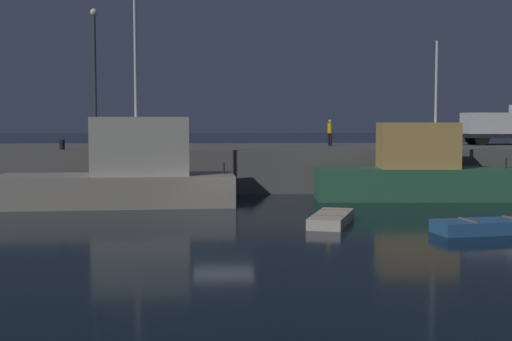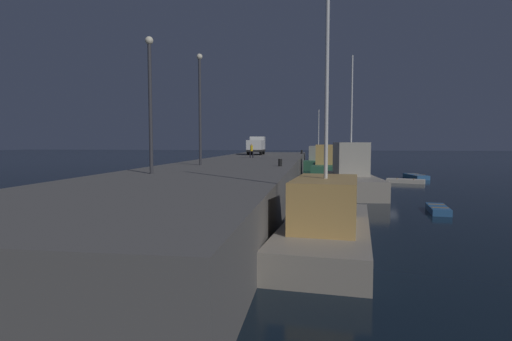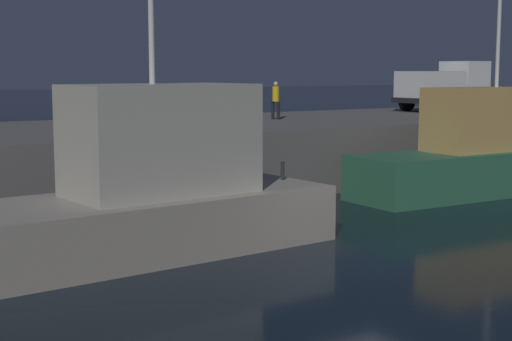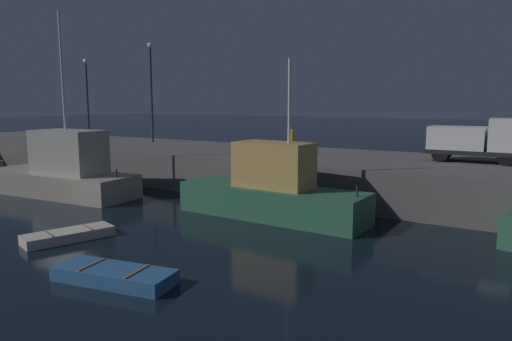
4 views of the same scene
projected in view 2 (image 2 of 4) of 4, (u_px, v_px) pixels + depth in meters
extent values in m
plane|color=black|center=(384.00, 187.00, 36.45)|extent=(320.00, 320.00, 0.00)
cube|color=#5B5956|center=(244.00, 173.00, 38.20)|extent=(63.42, 10.05, 2.32)
cube|color=#2D6647|center=(318.00, 164.00, 61.22)|extent=(9.89, 5.27, 1.35)
cube|color=#ADA899|center=(319.00, 153.00, 61.10)|extent=(4.25, 2.88, 2.11)
cylinder|color=silver|center=(319.00, 128.00, 60.73)|extent=(0.14, 0.14, 5.41)
cylinder|color=#262626|center=(325.00, 157.00, 65.17)|extent=(0.10, 0.10, 0.50)
cube|color=#2D6647|center=(325.00, 171.00, 46.34)|extent=(9.79, 3.11, 1.54)
cube|color=tan|center=(325.00, 154.00, 46.32)|extent=(3.84, 2.11, 2.22)
cylinder|color=silver|center=(325.00, 128.00, 46.94)|extent=(0.14, 0.14, 3.94)
cylinder|color=#262626|center=(325.00, 160.00, 50.64)|extent=(0.10, 0.10, 0.50)
cube|color=gray|center=(327.00, 235.00, 15.59)|extent=(10.09, 4.17, 0.99)
cube|color=tan|center=(325.00, 202.00, 14.82)|extent=(4.46, 2.65, 1.75)
cylinder|color=silver|center=(327.00, 72.00, 14.42)|extent=(0.14, 0.14, 7.61)
cylinder|color=#262626|center=(334.00, 199.00, 19.90)|extent=(0.10, 0.10, 0.50)
cube|color=gray|center=(352.00, 184.00, 32.05)|extent=(10.82, 4.04, 1.41)
cube|color=#ADA899|center=(350.00, 158.00, 33.01)|extent=(4.51, 2.68, 2.62)
cylinder|color=silver|center=(352.00, 99.00, 32.49)|extent=(0.14, 0.14, 6.94)
cylinder|color=#262626|center=(344.00, 168.00, 36.85)|extent=(0.10, 0.10, 0.50)
cube|color=beige|center=(406.00, 181.00, 40.05)|extent=(2.26, 3.77, 0.40)
cube|color=olive|center=(397.00, 178.00, 40.38)|extent=(1.08, 0.41, 0.04)
cube|color=olive|center=(414.00, 179.00, 39.69)|extent=(1.08, 0.41, 0.04)
cube|color=#2D6099|center=(438.00, 209.00, 23.34)|extent=(2.94, 1.34, 0.36)
cube|color=olive|center=(436.00, 204.00, 23.92)|extent=(0.19, 0.91, 0.04)
cube|color=olive|center=(440.00, 208.00, 22.72)|extent=(0.19, 0.91, 0.04)
cube|color=#2D6099|center=(416.00, 177.00, 44.89)|extent=(4.15, 2.07, 0.45)
cube|color=olive|center=(419.00, 175.00, 44.01)|extent=(0.30, 1.25, 0.04)
cube|color=olive|center=(413.00, 174.00, 45.75)|extent=(0.30, 1.25, 0.04)
cylinder|color=#38383D|center=(150.00, 110.00, 21.95)|extent=(0.20, 0.20, 7.00)
sphere|color=#F9EFCC|center=(149.00, 41.00, 21.69)|extent=(0.44, 0.44, 0.44)
cylinder|color=#38383D|center=(200.00, 113.00, 30.32)|extent=(0.20, 0.20, 7.90)
sphere|color=#F9EFCC|center=(199.00, 57.00, 30.03)|extent=(0.44, 0.44, 0.44)
cylinder|color=black|center=(252.00, 151.00, 57.16)|extent=(0.90, 0.29, 0.90)
cylinder|color=black|center=(264.00, 151.00, 56.94)|extent=(0.90, 0.29, 0.90)
cylinder|color=black|center=(248.00, 152.00, 53.87)|extent=(0.90, 0.29, 0.90)
cylinder|color=black|center=(261.00, 152.00, 53.65)|extent=(0.90, 0.29, 0.90)
cube|color=black|center=(256.00, 150.00, 55.40)|extent=(5.22, 2.06, 0.25)
cube|color=silver|center=(258.00, 143.00, 56.87)|extent=(1.68, 2.02, 1.79)
cube|color=silver|center=(255.00, 145.00, 54.42)|extent=(3.04, 2.04, 1.29)
cylinder|color=black|center=(250.00, 154.00, 44.36)|extent=(0.12, 0.12, 0.75)
cylinder|color=black|center=(253.00, 154.00, 44.41)|extent=(0.12, 0.12, 0.75)
cylinder|color=yellow|center=(252.00, 148.00, 44.34)|extent=(0.36, 0.36, 0.62)
sphere|color=beige|center=(252.00, 144.00, 44.31)|extent=(0.18, 0.18, 0.18)
cylinder|color=black|center=(302.00, 152.00, 59.34)|extent=(0.28, 0.28, 0.56)
cylinder|color=black|center=(280.00, 163.00, 29.07)|extent=(0.28, 0.28, 0.53)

